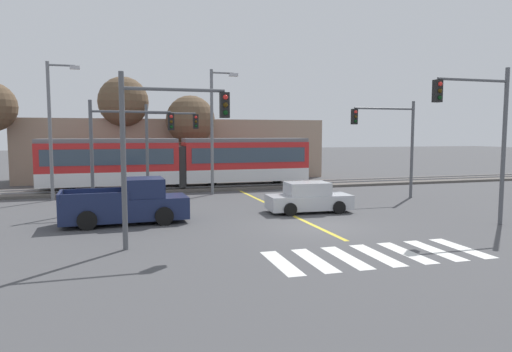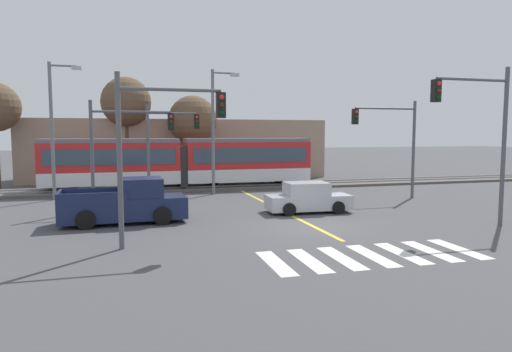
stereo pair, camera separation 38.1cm
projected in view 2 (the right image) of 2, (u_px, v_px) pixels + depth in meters
ground_plane at (314, 227)px, 19.38m from camera, size 200.00×200.00×0.00m
track_bed at (235, 186)px, 33.39m from camera, size 120.00×4.00×0.18m
rail_near at (237, 186)px, 32.69m from camera, size 120.00×0.08×0.10m
rail_far at (233, 183)px, 34.07m from camera, size 120.00×0.08×0.10m
light_rail_tram at (182, 161)px, 32.15m from camera, size 18.50×2.64×3.43m
crosswalk_stripe_0 at (276, 263)px, 13.97m from camera, size 0.60×2.81×0.01m
crosswalk_stripe_1 at (309, 260)px, 14.26m from camera, size 0.60×2.81×0.01m
crosswalk_stripe_2 at (341, 258)px, 14.55m from camera, size 0.60×2.81×0.01m
crosswalk_stripe_3 at (372, 255)px, 14.83m from camera, size 0.60×2.81×0.01m
crosswalk_stripe_4 at (402, 253)px, 15.12m from camera, size 0.60×2.81×0.01m
crosswalk_stripe_5 at (431, 251)px, 15.40m from camera, size 0.60×2.81×0.01m
crosswalk_stripe_6 at (458, 249)px, 15.69m from camera, size 0.60×2.81×0.01m
lane_centre_line at (277, 208)px, 24.12m from camera, size 0.20×15.40×0.01m
sedan_crossing at (308, 198)px, 22.95m from camera, size 4.29×2.09×1.52m
pickup_truck at (127, 204)px, 20.22m from camera, size 5.47×2.38×1.98m
traffic_light_mid_right at (393, 134)px, 27.31m from camera, size 4.25×0.38×5.91m
traffic_light_near_right at (482, 124)px, 19.06m from camera, size 3.75×0.38×6.75m
traffic_light_near_left at (157, 135)px, 15.65m from camera, size 3.75×0.38×6.01m
traffic_light_far_left at (166, 137)px, 28.14m from camera, size 3.25×0.38×5.72m
traffic_light_mid_left at (122, 138)px, 23.51m from camera, size 4.25×0.38×5.64m
street_lamp_west at (55, 123)px, 26.87m from camera, size 1.87×0.28×8.12m
street_lamp_centre at (215, 124)px, 29.41m from camera, size 1.83×0.28×8.03m
bare_tree_west at (126, 102)px, 36.27m from camera, size 3.94×3.94×8.43m
bare_tree_east at (193, 120)px, 36.76m from camera, size 3.92×3.92×7.00m
building_backdrop_far at (179, 149)px, 40.63m from camera, size 25.59×6.00×5.14m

